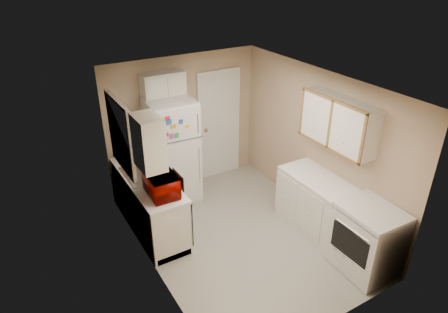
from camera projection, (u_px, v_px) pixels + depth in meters
floor at (240, 235)px, 6.16m from camera, size 3.80×3.80×0.00m
ceiling at (244, 85)px, 5.05m from camera, size 3.80×3.80×0.00m
wall_left at (148, 195)px, 4.97m from camera, size 3.80×3.80×0.00m
wall_right at (317, 145)px, 6.24m from camera, size 3.80×3.80×0.00m
wall_back at (184, 123)px, 7.06m from camera, size 2.80×2.80×0.00m
wall_front at (341, 243)px, 4.16m from camera, size 2.80×2.80×0.00m
left_counter at (149, 203)px, 6.14m from camera, size 0.60×1.80×0.90m
dishwasher at (183, 215)px, 5.80m from camera, size 0.03×0.58×0.72m
sink at (144, 176)px, 6.07m from camera, size 0.54×0.74×0.16m
microwave at (162, 185)px, 5.48m from camera, size 0.57×0.33×0.37m
soap_bottle at (131, 159)px, 6.27m from camera, size 0.11×0.11×0.18m
window_blinds at (121, 135)px, 5.61m from camera, size 0.10×0.98×1.08m
upper_cabinet_left at (149, 143)px, 4.93m from camera, size 0.30×0.45×0.70m
refrigerator at (172, 151)px, 6.70m from camera, size 0.79×0.77×1.82m
cabinet_over_fridge at (163, 85)px, 6.39m from camera, size 0.70×0.30×0.40m
interior_door at (219, 125)px, 7.43m from camera, size 0.86×0.06×2.08m
right_counter at (334, 216)px, 5.84m from camera, size 0.60×2.00×0.90m
stove at (367, 239)px, 5.32m from camera, size 0.68×0.83×0.98m
upper_cabinet_right at (338, 122)px, 5.51m from camera, size 0.30×1.20×0.70m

